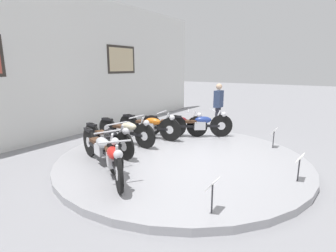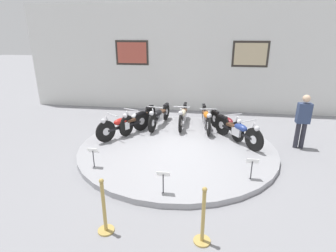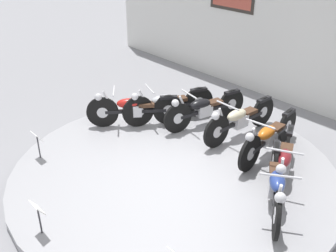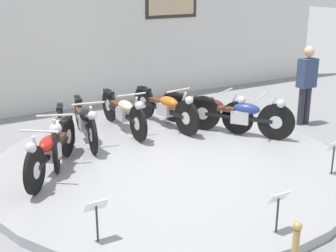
{
  "view_description": "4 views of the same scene",
  "coord_description": "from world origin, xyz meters",
  "px_view_note": "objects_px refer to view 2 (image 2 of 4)",
  "views": [
    {
      "loc": [
        -4.93,
        -2.94,
        2.13
      ],
      "look_at": [
        -0.22,
        0.23,
        0.85
      ],
      "focal_mm": 28.0,
      "sensor_mm": 36.0,
      "label": 1
    },
    {
      "loc": [
        0.77,
        -6.91,
        3.2
      ],
      "look_at": [
        -0.27,
        0.01,
        0.7
      ],
      "focal_mm": 28.0,
      "sensor_mm": 36.0,
      "label": 2
    },
    {
      "loc": [
        4.2,
        -3.82,
        3.91
      ],
      "look_at": [
        -0.17,
        0.0,
        0.88
      ],
      "focal_mm": 42.0,
      "sensor_mm": 36.0,
      "label": 3
    },
    {
      "loc": [
        -3.4,
        -5.88,
        2.95
      ],
      "look_at": [
        -0.06,
        -0.06,
        0.74
      ],
      "focal_mm": 50.0,
      "sensor_mm": 36.0,
      "label": 4
    }
  ],
  "objects_px": {
    "motorcycle_silver": "(138,118)",
    "motorcycle_black": "(159,115)",
    "motorcycle_red": "(123,124)",
    "info_placard_front_centre": "(163,177)",
    "motorcycle_orange": "(206,117)",
    "visitor_standing": "(303,119)",
    "motorcycle_blue": "(238,130)",
    "motorcycle_maroon": "(226,123)",
    "stanchion_post_right_of_entry": "(203,224)",
    "motorcycle_cream": "(183,115)",
    "info_placard_front_right": "(252,164)",
    "stanchion_post_left_of_entry": "(105,214)",
    "info_placard_front_left": "(93,153)"
  },
  "relations": [
    {
      "from": "motorcycle_silver",
      "to": "motorcycle_black",
      "type": "height_order",
      "value": "motorcycle_silver"
    },
    {
      "from": "motorcycle_red",
      "to": "info_placard_front_centre",
      "type": "distance_m",
      "value": 3.34
    },
    {
      "from": "motorcycle_orange",
      "to": "visitor_standing",
      "type": "relative_size",
      "value": 1.26
    },
    {
      "from": "motorcycle_black",
      "to": "motorcycle_blue",
      "type": "relative_size",
      "value": 1.19
    },
    {
      "from": "motorcycle_maroon",
      "to": "visitor_standing",
      "type": "height_order",
      "value": "visitor_standing"
    },
    {
      "from": "motorcycle_red",
      "to": "stanchion_post_right_of_entry",
      "type": "height_order",
      "value": "stanchion_post_right_of_entry"
    },
    {
      "from": "motorcycle_black",
      "to": "motorcycle_cream",
      "type": "relative_size",
      "value": 0.99
    },
    {
      "from": "motorcycle_blue",
      "to": "visitor_standing",
      "type": "height_order",
      "value": "visitor_standing"
    },
    {
      "from": "motorcycle_silver",
      "to": "info_placard_front_right",
      "type": "xyz_separation_m",
      "value": [
        3.25,
        -2.67,
        -0.03
      ]
    },
    {
      "from": "info_placard_front_right",
      "to": "motorcycle_maroon",
      "type": "bearing_deg",
      "value": 98.59
    },
    {
      "from": "info_placard_front_right",
      "to": "stanchion_post_left_of_entry",
      "type": "distance_m",
      "value": 3.26
    },
    {
      "from": "visitor_standing",
      "to": "stanchion_post_left_of_entry",
      "type": "height_order",
      "value": "visitor_standing"
    },
    {
      "from": "motorcycle_blue",
      "to": "motorcycle_red",
      "type": "bearing_deg",
      "value": -180.0
    },
    {
      "from": "motorcycle_maroon",
      "to": "stanchion_post_right_of_entry",
      "type": "height_order",
      "value": "stanchion_post_right_of_entry"
    },
    {
      "from": "visitor_standing",
      "to": "stanchion_post_right_of_entry",
      "type": "distance_m",
      "value": 4.97
    },
    {
      "from": "info_placard_front_right",
      "to": "stanchion_post_right_of_entry",
      "type": "bearing_deg",
      "value": -118.23
    },
    {
      "from": "stanchion_post_left_of_entry",
      "to": "visitor_standing",
      "type": "bearing_deg",
      "value": 43.7
    },
    {
      "from": "motorcycle_maroon",
      "to": "info_placard_front_right",
      "type": "relative_size",
      "value": 3.43
    },
    {
      "from": "motorcycle_cream",
      "to": "motorcycle_orange",
      "type": "height_order",
      "value": "motorcycle_orange"
    },
    {
      "from": "motorcycle_maroon",
      "to": "visitor_standing",
      "type": "xyz_separation_m",
      "value": [
        2.08,
        -0.44,
        0.38
      ]
    },
    {
      "from": "motorcycle_red",
      "to": "info_placard_front_left",
      "type": "xyz_separation_m",
      "value": [
        -0.1,
        -2.03,
        -0.02
      ]
    },
    {
      "from": "motorcycle_silver",
      "to": "motorcycle_maroon",
      "type": "relative_size",
      "value": 1.09
    },
    {
      "from": "motorcycle_black",
      "to": "motorcycle_orange",
      "type": "height_order",
      "value": "motorcycle_orange"
    },
    {
      "from": "motorcycle_maroon",
      "to": "visitor_standing",
      "type": "relative_size",
      "value": 1.11
    },
    {
      "from": "stanchion_post_right_of_entry",
      "to": "motorcycle_silver",
      "type": "bearing_deg",
      "value": 116.06
    },
    {
      "from": "motorcycle_black",
      "to": "stanchion_post_left_of_entry",
      "type": "height_order",
      "value": "stanchion_post_left_of_entry"
    },
    {
      "from": "motorcycle_maroon",
      "to": "motorcycle_black",
      "type": "bearing_deg",
      "value": 168.46
    },
    {
      "from": "info_placard_front_centre",
      "to": "visitor_standing",
      "type": "relative_size",
      "value": 0.32
    },
    {
      "from": "motorcycle_orange",
      "to": "motorcycle_blue",
      "type": "relative_size",
      "value": 1.21
    },
    {
      "from": "motorcycle_orange",
      "to": "visitor_standing",
      "type": "height_order",
      "value": "visitor_standing"
    },
    {
      "from": "stanchion_post_left_of_entry",
      "to": "stanchion_post_right_of_entry",
      "type": "height_order",
      "value": "same"
    },
    {
      "from": "motorcycle_blue",
      "to": "info_placard_front_centre",
      "type": "height_order",
      "value": "motorcycle_blue"
    },
    {
      "from": "info_placard_front_right",
      "to": "visitor_standing",
      "type": "bearing_deg",
      "value": 53.09
    },
    {
      "from": "motorcycle_silver",
      "to": "visitor_standing",
      "type": "xyz_separation_m",
      "value": [
        4.93,
        -0.44,
        0.36
      ]
    },
    {
      "from": "motorcycle_maroon",
      "to": "info_placard_front_centre",
      "type": "xyz_separation_m",
      "value": [
        -1.43,
        -3.51,
        -0.01
      ]
    },
    {
      "from": "motorcycle_silver",
      "to": "motorcycle_cream",
      "type": "bearing_deg",
      "value": 23.55
    },
    {
      "from": "motorcycle_silver",
      "to": "motorcycle_cream",
      "type": "xyz_separation_m",
      "value": [
        1.42,
        0.62,
        -0.01
      ]
    },
    {
      "from": "motorcycle_blue",
      "to": "info_placard_front_centre",
      "type": "xyz_separation_m",
      "value": [
        -1.73,
        -2.86,
        -0.02
      ]
    },
    {
      "from": "motorcycle_cream",
      "to": "info_placard_front_left",
      "type": "bearing_deg",
      "value": -119.08
    },
    {
      "from": "motorcycle_blue",
      "to": "motorcycle_silver",
      "type": "bearing_deg",
      "value": 168.47
    },
    {
      "from": "info_placard_front_left",
      "to": "stanchion_post_left_of_entry",
      "type": "relative_size",
      "value": 0.5
    },
    {
      "from": "motorcycle_silver",
      "to": "info_placard_front_left",
      "type": "relative_size",
      "value": 3.73
    },
    {
      "from": "motorcycle_maroon",
      "to": "motorcycle_blue",
      "type": "bearing_deg",
      "value": -64.97
    },
    {
      "from": "stanchion_post_right_of_entry",
      "to": "motorcycle_cream",
      "type": "bearing_deg",
      "value": 98.92
    },
    {
      "from": "motorcycle_orange",
      "to": "info_placard_front_centre",
      "type": "relative_size",
      "value": 3.89
    },
    {
      "from": "motorcycle_black",
      "to": "info_placard_front_centre",
      "type": "xyz_separation_m",
      "value": [
        0.8,
        -3.96,
        -0.01
      ]
    },
    {
      "from": "motorcycle_cream",
      "to": "info_placard_front_centre",
      "type": "height_order",
      "value": "motorcycle_cream"
    },
    {
      "from": "motorcycle_black",
      "to": "info_placard_front_right",
      "type": "relative_size",
      "value": 3.83
    },
    {
      "from": "motorcycle_cream",
      "to": "motorcycle_orange",
      "type": "relative_size",
      "value": 1.0
    },
    {
      "from": "info_placard_front_centre",
      "to": "stanchion_post_right_of_entry",
      "type": "distance_m",
      "value": 1.35
    }
  ]
}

